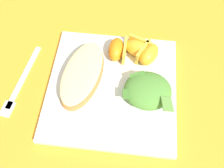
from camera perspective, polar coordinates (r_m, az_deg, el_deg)
name	(u,v)px	position (r m, az deg, el deg)	size (l,w,h in m)	color
ground	(112,89)	(0.55, 0.00, -1.28)	(3.00, 3.00, 0.00)	orange
white_plate	(112,88)	(0.54, 0.00, -0.90)	(0.28, 0.28, 0.02)	white
cheesy_pizza_bread	(83,75)	(0.53, -6.89, 2.06)	(0.11, 0.18, 0.04)	#A87038
green_salad_pile	(148,90)	(0.51, 8.34, -1.50)	(0.10, 0.10, 0.04)	#4C8433
orange_wedge_front	(148,54)	(0.56, 8.47, 6.92)	(0.06, 0.07, 0.04)	orange
orange_wedge_middle	(138,48)	(0.57, 5.99, 8.46)	(0.07, 0.06, 0.04)	orange
orange_wedge_rear	(119,50)	(0.56, 1.56, 8.02)	(0.04, 0.06, 0.04)	orange
metal_fork	(19,85)	(0.59, -20.87, -0.23)	(0.05, 0.19, 0.01)	silver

